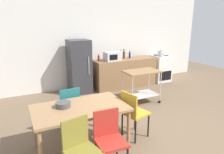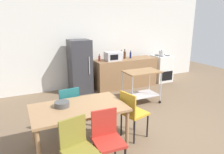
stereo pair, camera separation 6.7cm
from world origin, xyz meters
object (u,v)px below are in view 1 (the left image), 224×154
at_px(chair_red, 109,137).
at_px(bottle_hot_sauce, 124,55).
at_px(chair_olive, 80,147).
at_px(refrigerator, 79,67).
at_px(stove_oven, 160,68).
at_px(kettle, 160,53).
at_px(microwave, 112,56).
at_px(bottle_sesame_oil, 121,55).
at_px(chair_teal, 69,106).
at_px(fruit_bowl, 63,105).
at_px(chair_mustard, 133,111).
at_px(bottle_soda, 99,58).
at_px(bottle_soy_sauce, 130,55).
at_px(kitchen_cart, 141,81).
at_px(dining_table, 80,111).

bearing_deg(chair_red, bottle_hot_sauce, 60.36).
relative_size(chair_olive, refrigerator, 0.57).
distance_m(stove_oven, kettle, 0.57).
xyz_separation_m(refrigerator, bottle_hot_sauce, (1.47, -0.01, 0.24)).
bearing_deg(microwave, chair_olive, -122.28).
bearing_deg(bottle_sesame_oil, chair_teal, -137.89).
bearing_deg(fruit_bowl, chair_olive, -89.94).
bearing_deg(microwave, chair_mustard, -108.42).
xyz_separation_m(bottle_soda, bottle_soy_sauce, (1.08, 0.02, 0.01)).
relative_size(chair_mustard, chair_red, 1.00).
distance_m(chair_mustard, bottle_sesame_oil, 3.05).
height_order(chair_teal, bottle_soy_sauce, bottle_soy_sauce).
xyz_separation_m(chair_teal, bottle_hot_sauce, (2.35, 2.05, 0.50)).
relative_size(stove_oven, bottle_soy_sauce, 3.82).
bearing_deg(bottle_hot_sauce, stove_oven, -2.83).
height_order(chair_teal, stove_oven, stove_oven).
relative_size(chair_red, kitchen_cart, 0.98).
relative_size(bottle_soda, fruit_bowl, 0.88).
height_order(chair_mustard, chair_olive, same).
bearing_deg(bottle_sesame_oil, stove_oven, -0.25).
xyz_separation_m(refrigerator, fruit_bowl, (-1.09, -2.61, 0.02)).
bearing_deg(bottle_soy_sauce, kitchen_cart, -108.77).
relative_size(dining_table, chair_teal, 1.69).
height_order(refrigerator, kettle, refrigerator).
bearing_deg(bottle_sesame_oil, chair_red, -120.66).
bearing_deg(bottle_soda, stove_oven, -0.07).
xyz_separation_m(chair_olive, bottle_hot_sauce, (2.56, 3.44, 0.50)).
relative_size(dining_table, chair_red, 1.69).
bearing_deg(dining_table, chair_mustard, -6.04).
bearing_deg(bottle_hot_sauce, kitchen_cart, -101.47).
height_order(dining_table, microwave, microwave).
bearing_deg(chair_red, chair_olive, -170.57).
distance_m(dining_table, kitchen_cart, 2.38).
bearing_deg(dining_table, microwave, 54.26).
relative_size(refrigerator, fruit_bowl, 6.48).
bearing_deg(bottle_sesame_oil, kitchen_cart, -96.11).
bearing_deg(refrigerator, chair_olive, -107.50).
relative_size(chair_red, bottle_sesame_oil, 3.14).
bearing_deg(fruit_bowl, kitchen_cart, 26.53).
bearing_deg(bottle_soy_sauce, microwave, -170.87).
relative_size(bottle_soy_sauce, fruit_bowl, 1.01).
xyz_separation_m(chair_mustard, bottle_soy_sauce, (1.55, 2.76, 0.48)).
height_order(chair_mustard, bottle_soda, bottle_soda).
xyz_separation_m(chair_red, bottle_sesame_oil, (1.97, 3.32, 0.50)).
distance_m(microwave, bottle_soy_sauce, 0.68).
distance_m(chair_mustard, kettle, 3.79).
bearing_deg(bottle_soy_sauce, bottle_sesame_oil, -177.27).
bearing_deg(kitchen_cart, chair_red, -133.48).
xyz_separation_m(stove_oven, bottle_sesame_oil, (-1.58, 0.01, 0.57)).
distance_m(chair_teal, stove_oven, 4.26).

